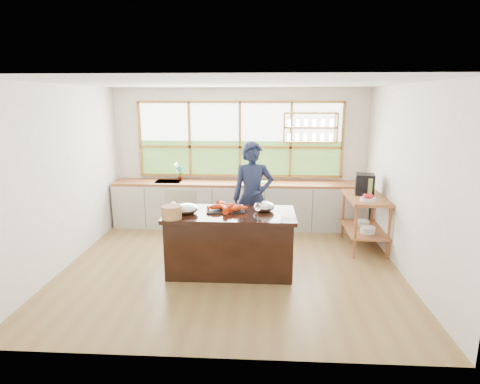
# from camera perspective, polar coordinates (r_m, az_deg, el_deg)

# --- Properties ---
(ground_plane) EXTENTS (5.00, 5.00, 0.00)m
(ground_plane) POSITION_cam_1_polar(r_m,az_deg,el_deg) (6.24, -1.22, -10.40)
(ground_plane) COLOR olive
(room_shell) EXTENTS (5.02, 4.52, 2.71)m
(room_shell) POSITION_cam_1_polar(r_m,az_deg,el_deg) (6.27, -0.70, 6.38)
(room_shell) COLOR white
(room_shell) RESTS_ON ground_plane
(back_counter) EXTENTS (4.90, 0.63, 0.90)m
(back_counter) POSITION_cam_1_polar(r_m,az_deg,el_deg) (7.92, -0.26, -1.74)
(back_counter) COLOR beige
(back_counter) RESTS_ON ground_plane
(right_shelf_unit) EXTENTS (0.62, 1.10, 0.90)m
(right_shelf_unit) POSITION_cam_1_polar(r_m,az_deg,el_deg) (7.07, 17.38, -2.95)
(right_shelf_unit) COLOR #9C572D
(right_shelf_unit) RESTS_ON ground_plane
(island) EXTENTS (1.85, 0.90, 0.90)m
(island) POSITION_cam_1_polar(r_m,az_deg,el_deg) (5.88, -1.39, -7.12)
(island) COLOR black
(island) RESTS_ON ground_plane
(cook) EXTENTS (0.72, 0.52, 1.83)m
(cook) POSITION_cam_1_polar(r_m,az_deg,el_deg) (6.51, 1.82, -0.85)
(cook) COLOR #181F3A
(cook) RESTS_ON ground_plane
(potted_plant) EXTENTS (0.18, 0.14, 0.30)m
(potted_plant) POSITION_cam_1_polar(r_m,az_deg,el_deg) (8.00, -8.61, 2.64)
(potted_plant) COLOR slate
(potted_plant) RESTS_ON back_counter
(cutting_board) EXTENTS (0.41, 0.31, 0.01)m
(cutting_board) POSITION_cam_1_polar(r_m,az_deg,el_deg) (7.80, 2.39, 1.44)
(cutting_board) COLOR #75CE45
(cutting_board) RESTS_ON back_counter
(espresso_machine) EXTENTS (0.36, 0.38, 0.35)m
(espresso_machine) POSITION_cam_1_polar(r_m,az_deg,el_deg) (7.12, 17.31, 1.08)
(espresso_machine) COLOR black
(espresso_machine) RESTS_ON right_shelf_unit
(wine_bottle) EXTENTS (0.09, 0.09, 0.31)m
(wine_bottle) POSITION_cam_1_polar(r_m,az_deg,el_deg) (6.98, 18.01, 0.62)
(wine_bottle) COLOR #94A64B
(wine_bottle) RESTS_ON right_shelf_unit
(fruit_bowl) EXTENTS (0.25, 0.25, 0.11)m
(fruit_bowl) POSITION_cam_1_polar(r_m,az_deg,el_deg) (6.70, 17.74, -0.84)
(fruit_bowl) COLOR silver
(fruit_bowl) RESTS_ON right_shelf_unit
(slate_board) EXTENTS (0.60, 0.47, 0.02)m
(slate_board) POSITION_cam_1_polar(r_m,az_deg,el_deg) (5.87, -2.13, -2.50)
(slate_board) COLOR black
(slate_board) RESTS_ON island
(lobster_pile) EXTENTS (0.52, 0.48, 0.08)m
(lobster_pile) POSITION_cam_1_polar(r_m,az_deg,el_deg) (5.82, -1.95, -2.12)
(lobster_pile) COLOR red
(lobster_pile) RESTS_ON slate_board
(mixing_bowl_left) EXTENTS (0.31, 0.31, 0.15)m
(mixing_bowl_left) POSITION_cam_1_polar(r_m,az_deg,el_deg) (5.74, -7.53, -2.38)
(mixing_bowl_left) COLOR #ACAFB3
(mixing_bowl_left) RESTS_ON island
(mixing_bowl_right) EXTENTS (0.31, 0.31, 0.15)m
(mixing_bowl_right) POSITION_cam_1_polar(r_m,az_deg,el_deg) (5.82, 3.45, -2.08)
(mixing_bowl_right) COLOR #ACAFB3
(mixing_bowl_right) RESTS_ON island
(wine_glass) EXTENTS (0.08, 0.08, 0.22)m
(wine_glass) POSITION_cam_1_polar(r_m,az_deg,el_deg) (5.38, 2.52, -2.27)
(wine_glass) COLOR white
(wine_glass) RESTS_ON island
(wicker_basket) EXTENTS (0.27, 0.27, 0.18)m
(wicker_basket) POSITION_cam_1_polar(r_m,az_deg,el_deg) (5.52, -9.71, -2.85)
(wicker_basket) COLOR #AF7A46
(wicker_basket) RESTS_ON island
(parchment_roll) EXTENTS (0.20, 0.31, 0.08)m
(parchment_roll) POSITION_cam_1_polar(r_m,az_deg,el_deg) (6.00, -9.19, -2.02)
(parchment_roll) COLOR white
(parchment_roll) RESTS_ON island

